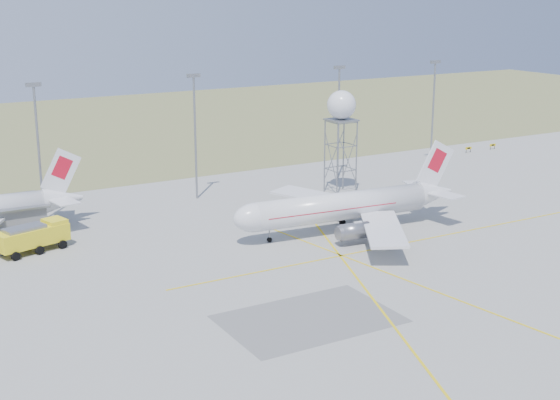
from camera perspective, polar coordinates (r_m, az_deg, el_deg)
ground at (r=84.38m, az=19.54°, el=-9.01°), size 400.00×400.00×0.00m
grass_strip at (r=200.98m, az=-12.13°, el=5.19°), size 400.00×120.00×0.03m
mast_a at (r=119.46m, az=-17.29°, el=4.18°), size 2.20×0.50×20.50m
mast_b at (r=127.13m, az=-6.24°, el=5.39°), size 2.20×0.50×20.50m
mast_c at (r=140.59m, az=4.31°, el=6.36°), size 2.20×0.50×20.50m
mast_d at (r=153.93m, az=11.15°, el=6.87°), size 2.20×0.50×20.50m
taxi_sign_near at (r=170.52m, az=13.62°, el=3.69°), size 1.60×0.17×1.20m
taxi_sign_far at (r=175.35m, az=15.29°, el=3.88°), size 1.60×0.17×1.20m
airliner_main at (r=110.48m, az=4.70°, el=-0.49°), size 35.40×34.30×12.04m
radar_tower at (r=130.86m, az=4.48°, el=4.68°), size 4.81×4.81×17.40m
fire_truck at (r=107.29m, az=-17.52°, el=-2.67°), size 9.91×5.77×3.76m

